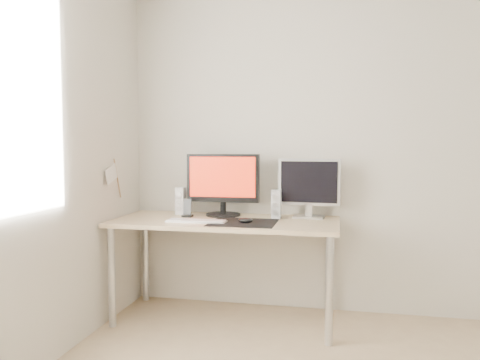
{
  "coord_description": "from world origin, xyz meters",
  "views": [
    {
      "loc": [
        -0.15,
        -1.84,
        1.25
      ],
      "look_at": [
        -0.84,
        1.47,
        1.01
      ],
      "focal_mm": 35.0,
      "sensor_mm": 36.0,
      "label": 1
    }
  ],
  "objects": [
    {
      "name": "keyboard",
      "position": [
        -1.1,
        1.24,
        0.74
      ],
      "size": [
        0.42,
        0.13,
        0.02
      ],
      "color": "silver",
      "rests_on": "desk"
    },
    {
      "name": "speaker_left",
      "position": [
        -1.33,
        1.57,
        0.83
      ],
      "size": [
        0.07,
        0.08,
        0.21
      ],
      "color": "white",
      "rests_on": "desk"
    },
    {
      "name": "pennant",
      "position": [
        -1.72,
        1.24,
        1.05
      ],
      "size": [
        0.01,
        0.23,
        0.29
      ],
      "color": "#A57F54",
      "rests_on": "wall_left"
    },
    {
      "name": "second_monitor",
      "position": [
        -0.35,
        1.59,
        0.97
      ],
      "size": [
        0.45,
        0.18,
        0.43
      ],
      "color": "silver",
      "rests_on": "desk"
    },
    {
      "name": "mousepad",
      "position": [
        -0.78,
        1.28,
        0.73
      ],
      "size": [
        0.45,
        0.4,
        0.0
      ],
      "primitive_type": "cube",
      "color": "black",
      "rests_on": "desk"
    },
    {
      "name": "speaker_right",
      "position": [
        -0.58,
        1.52,
        0.83
      ],
      "size": [
        0.07,
        0.08,
        0.21
      ],
      "color": "silver",
      "rests_on": "desk"
    },
    {
      "name": "main_monitor",
      "position": [
        -0.99,
        1.56,
        0.98
      ],
      "size": [
        0.55,
        0.26,
        0.47
      ],
      "color": "black",
      "rests_on": "desk"
    },
    {
      "name": "phone_dock",
      "position": [
        -1.24,
        1.46,
        0.77
      ],
      "size": [
        0.08,
        0.06,
        0.13
      ],
      "color": "black",
      "rests_on": "desk"
    },
    {
      "name": "wall_back",
      "position": [
        0.0,
        1.75,
        1.25
      ],
      "size": [
        3.5,
        0.0,
        3.5
      ],
      "primitive_type": "plane",
      "rotation": [
        1.57,
        0.0,
        0.0
      ],
      "color": "beige",
      "rests_on": "ground"
    },
    {
      "name": "desk",
      "position": [
        -0.93,
        1.38,
        0.65
      ],
      "size": [
        1.6,
        0.7,
        0.73
      ],
      "color": "#D1B587",
      "rests_on": "ground"
    },
    {
      "name": "mouse",
      "position": [
        -0.76,
        1.25,
        0.75
      ],
      "size": [
        0.1,
        0.06,
        0.04
      ],
      "primitive_type": "ellipsoid",
      "color": "black",
      "rests_on": "mousepad"
    }
  ]
}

